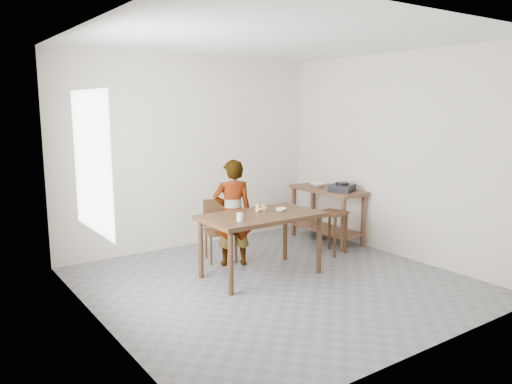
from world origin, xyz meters
TOP-DOWN VIEW (x-y plane):
  - floor at (0.00, 0.00)m, footprint 4.00×4.00m
  - ceiling at (0.00, 0.00)m, footprint 4.00×4.00m
  - wall_back at (0.00, 2.02)m, footprint 4.00×0.04m
  - wall_front at (0.00, -2.02)m, footprint 4.00×0.04m
  - wall_left at (-2.02, 0.00)m, footprint 0.04×4.00m
  - wall_right at (2.02, 0.00)m, footprint 0.04×4.00m
  - window_pane at (-1.97, 0.20)m, footprint 0.02×1.10m
  - dining_table at (0.00, 0.30)m, footprint 1.40×0.80m
  - prep_counter at (1.72, 1.00)m, footprint 0.50×1.20m
  - child at (-0.05, 0.84)m, footprint 0.58×0.49m
  - dining_chair at (-0.09, 1.08)m, footprint 0.48×0.48m
  - stool at (1.33, 0.48)m, footprint 0.40×0.40m
  - glass_tumbler at (-0.39, 0.15)m, footprint 0.09×0.09m
  - small_bowl at (0.29, 0.30)m, footprint 0.14×0.14m
  - banana at (0.10, 0.43)m, footprint 0.19×0.14m
  - serving_bowl at (1.69, 1.19)m, footprint 0.26×0.26m
  - gas_burner at (1.70, 0.68)m, footprint 0.40×0.40m

SIDE VIEW (x-z plane):
  - floor at x=0.00m, z-range -0.04..0.00m
  - stool at x=1.33m, z-range 0.00..0.59m
  - dining_table at x=0.00m, z-range 0.00..0.75m
  - dining_chair at x=-0.09m, z-range 0.00..0.79m
  - prep_counter at x=1.72m, z-range 0.00..0.80m
  - child at x=-0.05m, z-range 0.00..1.35m
  - small_bowl at x=0.29m, z-range 0.75..0.79m
  - banana at x=0.10m, z-range 0.75..0.81m
  - glass_tumbler at x=-0.39m, z-range 0.75..0.84m
  - serving_bowl at x=1.69m, z-range 0.80..0.86m
  - gas_burner at x=1.70m, z-range 0.80..0.90m
  - wall_back at x=0.00m, z-range 0.00..2.70m
  - wall_front at x=0.00m, z-range 0.00..2.70m
  - wall_left at x=-2.02m, z-range 0.00..2.70m
  - wall_right at x=2.02m, z-range 0.00..2.70m
  - window_pane at x=-1.97m, z-range 0.85..2.15m
  - ceiling at x=0.00m, z-range 2.70..2.74m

